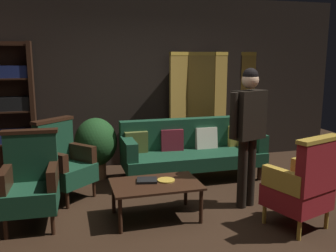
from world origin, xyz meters
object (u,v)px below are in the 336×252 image
at_px(coffee_table, 156,187).
at_px(armchair_gilt_accent, 302,185).
at_px(armchair_wing_right, 64,162).
at_px(brass_tray, 166,180).
at_px(velvet_couch, 191,148).
at_px(potted_plant, 96,144).
at_px(folding_screen, 211,105).
at_px(standing_figure, 248,125).
at_px(armchair_wing_left, 31,182).
at_px(book_black_cloth, 147,180).
at_px(bookshelf, 3,109).

xyz_separation_m(coffee_table, armchair_gilt_accent, (1.44, -0.67, 0.12)).
bearing_deg(armchair_wing_right, brass_tray, -37.78).
bearing_deg(velvet_couch, potted_plant, 166.26).
height_order(folding_screen, armchair_wing_right, folding_screen).
xyz_separation_m(folding_screen, coffee_table, (-1.54, -2.15, -0.61)).
distance_m(potted_plant, brass_tray, 1.71).
bearing_deg(standing_figure, armchair_wing_left, 176.11).
xyz_separation_m(standing_figure, brass_tray, (-1.02, 0.00, -0.60)).
xyz_separation_m(coffee_table, standing_figure, (1.15, 0.04, 0.65)).
bearing_deg(coffee_table, armchair_wing_right, 137.48).
distance_m(folding_screen, book_black_cloth, 2.69).
bearing_deg(folding_screen, potted_plant, -165.45).
height_order(armchair_wing_left, book_black_cloth, armchair_wing_left).
height_order(armchair_gilt_accent, standing_figure, standing_figure).
bearing_deg(armchair_wing_left, standing_figure, -3.89).
bearing_deg(bookshelf, armchair_wing_left, -74.87).
height_order(armchair_wing_left, potted_plant, armchair_wing_left).
relative_size(velvet_couch, book_black_cloth, 9.30).
relative_size(folding_screen, standing_figure, 1.12).
bearing_deg(book_black_cloth, armchair_wing_left, 174.09).
bearing_deg(armchair_gilt_accent, standing_figure, 112.06).
height_order(coffee_table, armchair_wing_right, armchair_wing_right).
height_order(bookshelf, armchair_wing_right, bookshelf).
bearing_deg(brass_tray, coffee_table, -163.14).
height_order(folding_screen, potted_plant, folding_screen).
bearing_deg(armchair_wing_left, potted_plant, 59.74).
xyz_separation_m(armchair_wing_right, brass_tray, (1.13, -0.88, -0.06)).
relative_size(bookshelf, potted_plant, 2.21).
distance_m(velvet_couch, armchair_wing_right, 1.90).
xyz_separation_m(velvet_couch, brass_tray, (-0.73, -1.23, -0.03)).
height_order(velvet_couch, armchair_gilt_accent, armchair_gilt_accent).
xyz_separation_m(folding_screen, standing_figure, (-0.39, -2.11, 0.04)).
relative_size(velvet_couch, armchair_wing_right, 2.04).
bearing_deg(armchair_wing_left, brass_tray, -6.42).
height_order(bookshelf, book_black_cloth, bookshelf).
relative_size(velvet_couch, brass_tray, 10.44).
height_order(armchair_wing_right, book_black_cloth, armchair_wing_right).
xyz_separation_m(coffee_table, potted_plant, (-0.53, 1.61, 0.16)).
relative_size(folding_screen, armchair_wing_right, 1.83).
height_order(velvet_couch, book_black_cloth, velvet_couch).
height_order(armchair_wing_right, potted_plant, armchair_wing_right).
xyz_separation_m(bookshelf, potted_plant, (1.30, -0.40, -0.53)).
xyz_separation_m(armchair_gilt_accent, standing_figure, (-0.29, 0.71, 0.54)).
distance_m(potted_plant, book_black_cloth, 1.60).
height_order(armchair_gilt_accent, armchair_wing_right, same).
distance_m(folding_screen, standing_figure, 2.15).
bearing_deg(armchair_gilt_accent, folding_screen, 87.90).
relative_size(standing_figure, book_black_cloth, 7.47).
distance_m(armchair_wing_left, armchair_wing_right, 0.79).
xyz_separation_m(armchair_gilt_accent, brass_tray, (-1.31, 0.71, -0.06)).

